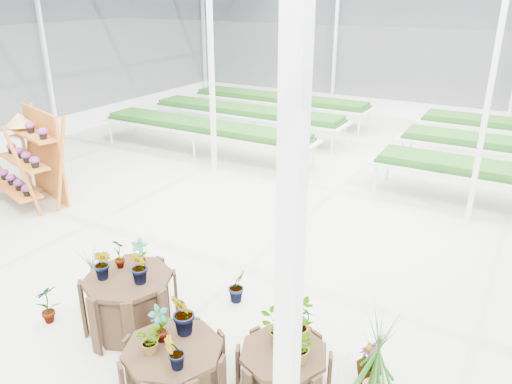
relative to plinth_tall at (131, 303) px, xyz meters
The scene contains 10 objects.
ground_plane 1.89m from the plinth_tall, 79.45° to the left, with size 24.00×24.00×0.00m, color gray.
greenhouse_shell 2.61m from the plinth_tall, 79.45° to the left, with size 18.00×24.00×4.50m, color white, non-canonical shape.
steel_frame 2.61m from the plinth_tall, 79.45° to the left, with size 18.00×24.00×4.50m, color silver, non-canonical shape.
nursery_benches 9.02m from the plinth_tall, 87.86° to the left, with size 16.00×7.00×0.84m, color silver, non-canonical shape.
plinth_tall is the anchor object (origin of this frame).
plinth_mid 1.35m from the plinth_tall, 26.57° to the right, with size 1.14×1.14×0.60m, color #352314.
plinth_low 2.21m from the plinth_tall, ahead, with size 1.04×1.04×0.47m, color #352314.
shelf_rack 5.42m from the plinth_tall, 155.75° to the left, with size 1.82×0.97×1.93m, color #A95A1B, non-canonical shape.
bird_table 5.92m from the plinth_tall, 154.89° to the left, with size 0.43×0.43×1.82m, color tan, non-canonical shape.
nursery_plants 1.23m from the plinth_tall, ahead, with size 4.59×3.29×1.30m.
Camera 1 is at (3.84, -5.75, 4.20)m, focal length 35.00 mm.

